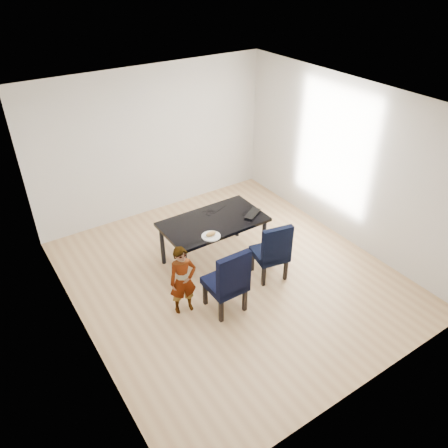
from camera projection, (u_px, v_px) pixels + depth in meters
floor at (231, 276)px, 6.78m from camera, size 4.50×5.00×0.01m
ceiling at (233, 104)px, 5.31m from camera, size 4.50×5.00×0.01m
wall_back at (153, 142)px, 7.81m from camera, size 4.50×0.01×2.70m
wall_front at (375, 305)px, 4.29m from camera, size 4.50×0.01×2.70m
wall_left at (70, 254)px, 5.00m from camera, size 0.01×5.00×2.70m
wall_right at (346, 162)px, 7.09m from camera, size 0.01×5.00×2.70m
dining_table at (214, 241)px, 6.93m from camera, size 1.60×0.90×0.75m
chair_left at (225, 279)px, 5.93m from camera, size 0.50×0.52×1.03m
chair_right at (270, 249)px, 6.54m from camera, size 0.56×0.57×0.98m
child at (183, 280)px, 5.88m from camera, size 0.42×0.32×1.05m
plate at (211, 236)px, 6.35m from camera, size 0.33×0.33×0.02m
sandwich at (211, 234)px, 6.33m from camera, size 0.17×0.09×0.07m
laptop at (249, 213)px, 6.89m from camera, size 0.43×0.38×0.03m
cable_tangle at (211, 213)px, 6.91m from camera, size 0.19×0.19×0.01m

